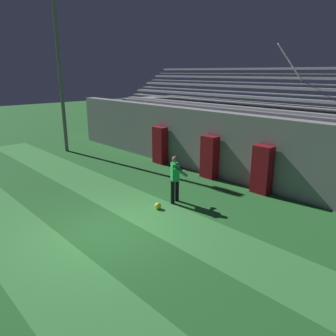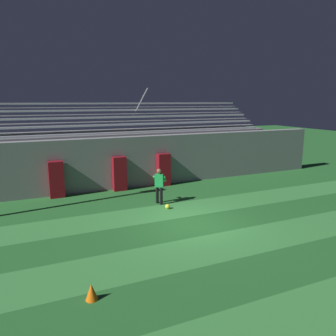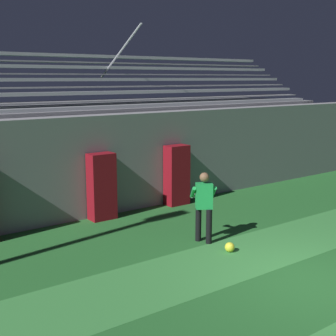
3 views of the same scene
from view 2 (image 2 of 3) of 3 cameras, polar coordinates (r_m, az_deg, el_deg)
The scene contains 12 objects.
ground_plane at distance 12.98m, azimuth 4.49°, elevation -9.68°, with size 80.00×80.00×0.00m, color #236028.
turf_stripe_near at distance 8.79m, azimuth 25.00°, elevation -21.93°, with size 28.00×1.94×0.01m, color #38843D.
turf_stripe_mid at distance 11.32m, azimuth 9.74°, elevation -13.12°, with size 28.00×1.94×0.01m, color #38843D.
turf_stripe_far at distance 14.46m, azimuth 1.14°, elevation -7.38°, with size 28.00×1.94×0.01m, color #38843D.
back_wall at distance 18.37m, azimuth -5.14°, elevation 1.19°, with size 24.00×0.60×2.80m, color gray.
padding_pillar_gate_left at distance 17.58m, azimuth -8.47°, elevation -0.99°, with size 0.70×0.44×1.82m, color maroon.
padding_pillar_gate_right at distance 18.41m, azimuth -0.79°, elevation -0.29°, with size 0.70×0.44×1.82m, color maroon.
padding_pillar_far_left at distance 17.04m, azimuth -18.87°, elevation -1.90°, with size 0.70×0.44×1.82m, color maroon.
bleacher_stand at distance 20.55m, azimuth -7.27°, elevation 2.56°, with size 18.00×4.05×5.43m.
goalkeeper at distance 15.11m, azimuth -1.54°, elevation -2.77°, with size 0.74×0.71×1.67m.
soccer_ball at distance 14.61m, azimuth -0.09°, elevation -6.72°, with size 0.22×0.22×0.22m, color yellow.
traffic_cone at distance 8.60m, azimuth -13.17°, elevation -20.25°, with size 0.30×0.30×0.42m, color orange.
Camera 2 is at (-5.83, -10.61, 4.71)m, focal length 35.00 mm.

